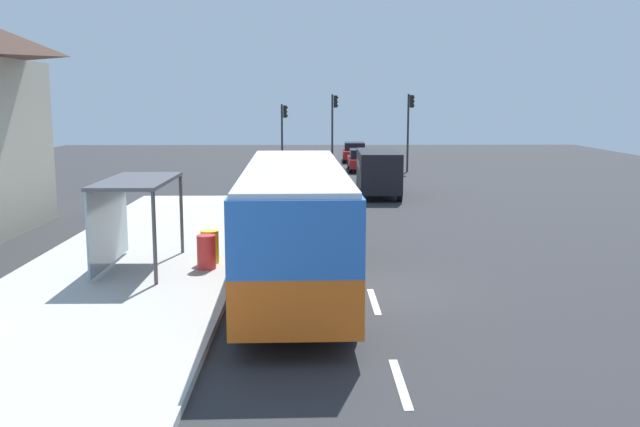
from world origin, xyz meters
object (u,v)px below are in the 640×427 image
at_px(sedan_far, 355,152).
at_px(bus_shelter, 127,200).
at_px(recycling_bin_yellow, 210,247).
at_px(recycling_bin_red, 206,252).
at_px(traffic_light_far_side, 283,126).
at_px(bus, 294,219).
at_px(white_van, 378,170).
at_px(traffic_light_median, 334,120).
at_px(traffic_light_near_side, 410,120).
at_px(sedan_near, 362,160).

bearing_deg(sedan_far, bus_shelter, -103.34).
bearing_deg(bus_shelter, recycling_bin_yellow, 12.47).
xyz_separation_m(recycling_bin_red, traffic_light_far_side, (1.10, 29.51, 2.41)).
distance_m(bus, white_van, 18.33).
xyz_separation_m(bus, traffic_light_median, (2.11, 31.82, 1.64)).
relative_size(bus, traffic_light_near_side, 2.10).
xyz_separation_m(recycling_bin_red, traffic_light_median, (4.60, 30.31, 2.83)).
bearing_deg(sedan_near, traffic_light_near_side, -9.44).
height_order(bus, recycling_bin_red, bus).
relative_size(white_van, traffic_light_far_side, 1.15).
bearing_deg(traffic_light_median, sedan_near, -29.33).
bearing_deg(bus, bus_shelter, 159.86).
bearing_deg(recycling_bin_red, traffic_light_far_side, 87.86).
height_order(traffic_light_near_side, bus_shelter, traffic_light_near_side).
relative_size(traffic_light_far_side, bus_shelter, 1.14).
xyz_separation_m(white_van, traffic_light_far_side, (-5.30, 13.12, 1.72)).
xyz_separation_m(white_van, bus_shelter, (-8.61, -16.18, 0.75)).
xyz_separation_m(bus, bus_shelter, (-4.70, 1.72, 0.25)).
distance_m(white_van, sedan_near, 12.86).
bearing_deg(bus, traffic_light_far_side, 92.55).
xyz_separation_m(sedan_near, traffic_light_far_side, (-5.39, 0.27, 2.27)).
height_order(bus, traffic_light_near_side, traffic_light_near_side).
bearing_deg(traffic_light_near_side, traffic_light_median, 162.58).
distance_m(white_van, traffic_light_near_side, 12.93).
bearing_deg(recycling_bin_yellow, sedan_near, 77.17).
relative_size(traffic_light_median, bus_shelter, 1.31).
xyz_separation_m(traffic_light_far_side, traffic_light_median, (3.49, 0.80, 0.42)).
xyz_separation_m(white_van, sedan_near, (0.10, 12.85, -0.55)).
relative_size(sedan_near, traffic_light_median, 0.84).
bearing_deg(traffic_light_median, white_van, -82.62).
bearing_deg(recycling_bin_red, traffic_light_near_side, 71.34).
distance_m(traffic_light_far_side, traffic_light_median, 3.61).
xyz_separation_m(traffic_light_near_side, traffic_light_median, (-5.10, 1.60, -0.01)).
height_order(bus, white_van, bus).
height_order(sedan_far, traffic_light_near_side, traffic_light_near_side).
bearing_deg(bus, traffic_light_median, 86.21).
bearing_deg(recycling_bin_red, traffic_light_median, 81.38).
bearing_deg(sedan_far, recycling_bin_yellow, -100.16).
bearing_deg(white_van, traffic_light_near_side, 75.02).
height_order(bus, traffic_light_far_side, traffic_light_far_side).
height_order(bus, recycling_bin_yellow, bus).
height_order(sedan_near, sedan_far, same).
distance_m(recycling_bin_yellow, traffic_light_median, 30.09).
height_order(sedan_far, recycling_bin_yellow, sedan_far).
relative_size(bus, white_van, 2.11).
bearing_deg(bus_shelter, traffic_light_median, 77.25).
bearing_deg(traffic_light_far_side, traffic_light_near_side, -5.32).
distance_m(white_van, traffic_light_median, 14.19).
height_order(recycling_bin_red, recycling_bin_yellow, same).
distance_m(sedan_far, traffic_light_near_side, 9.26).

